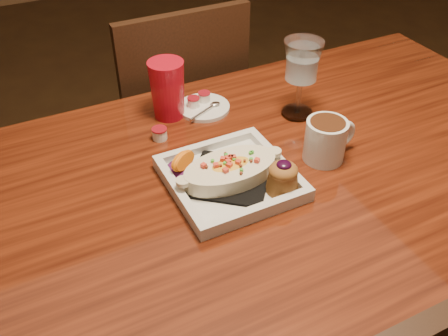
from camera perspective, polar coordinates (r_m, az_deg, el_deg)
name	(u,v)px	position (r m, az deg, el deg)	size (l,w,h in m)	color
table	(274,203)	(1.16, 5.79, -4.01)	(1.50, 0.90, 0.75)	maroon
chair_far	(175,122)	(1.70, -5.58, 5.24)	(0.42, 0.42, 0.93)	black
plate	(235,174)	(1.04, 1.29, -0.74)	(0.25, 0.25, 0.08)	silver
coffee_mug	(327,139)	(1.12, 11.65, 3.32)	(0.13, 0.09, 0.10)	silver
goblet	(302,65)	(1.23, 8.90, 11.52)	(0.10, 0.10, 0.20)	silver
saucer	(203,106)	(1.30, -2.45, 7.09)	(0.13, 0.13, 0.09)	silver
creamer_loose	(160,134)	(1.19, -7.37, 3.93)	(0.04, 0.04, 0.03)	white
red_tumbler	(167,90)	(1.25, -6.48, 8.89)	(0.09, 0.09, 0.15)	red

